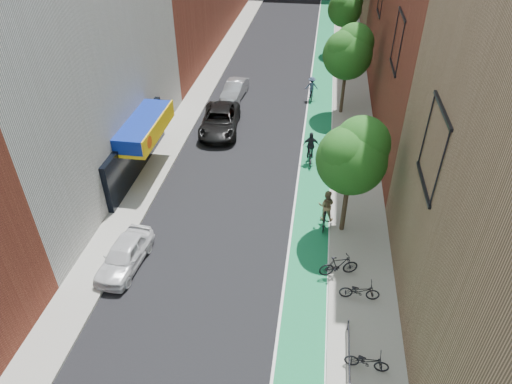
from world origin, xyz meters
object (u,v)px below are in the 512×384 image
at_px(parked_car_black, 220,121).
at_px(cyclist_lane_near, 326,211).
at_px(parked_car_white, 124,255).
at_px(cyclist_lane_far, 311,90).
at_px(cyclist_lane_mid, 310,152).
at_px(parked_car_silver, 235,90).

height_order(parked_car_black, cyclist_lane_near, cyclist_lane_near).
bearing_deg(parked_car_black, parked_car_white, -102.06).
height_order(parked_car_white, parked_car_black, parked_car_black).
bearing_deg(parked_car_white, cyclist_lane_far, 73.73).
height_order(parked_car_white, cyclist_lane_far, cyclist_lane_far).
distance_m(parked_car_white, cyclist_lane_mid, 13.40).
bearing_deg(parked_car_white, parked_car_silver, 90.16).
bearing_deg(cyclist_lane_far, cyclist_lane_near, 88.41).
bearing_deg(parked_car_black, cyclist_lane_mid, -33.01).
bearing_deg(parked_car_silver, cyclist_lane_mid, -48.93).
relative_size(cyclist_lane_mid, cyclist_lane_far, 1.10).
bearing_deg(parked_car_silver, cyclist_lane_near, -57.91).
xyz_separation_m(parked_car_white, parked_car_black, (1.60, 14.02, 0.11)).
relative_size(parked_car_black, cyclist_lane_mid, 2.64).
distance_m(parked_car_black, cyclist_lane_near, 12.29).
bearing_deg(cyclist_lane_near, parked_car_black, -46.59).
xyz_separation_m(parked_car_silver, cyclist_lane_near, (7.70, -15.37, 0.22)).
relative_size(parked_car_white, cyclist_lane_far, 2.04).
relative_size(parked_car_silver, cyclist_lane_near, 1.92).
relative_size(parked_car_black, parked_car_silver, 1.38).
relative_size(parked_car_black, cyclist_lane_near, 2.64).
distance_m(cyclist_lane_near, cyclist_lane_far, 15.88).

